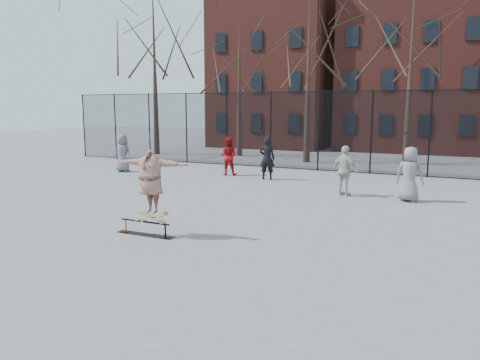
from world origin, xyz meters
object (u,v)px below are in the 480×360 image
at_px(bystander_red, 228,156).
at_px(bystander_extra, 410,174).
at_px(skater, 151,187).
at_px(bystander_grey, 123,153).
at_px(bystander_white, 345,171).
at_px(skate_rail, 145,229).
at_px(bystander_black, 267,158).
at_px(skateboard, 152,220).

relative_size(bystander_red, bystander_extra, 0.96).
xyz_separation_m(skater, bystander_extra, (5.29, 7.43, -0.32)).
distance_m(bystander_grey, bystander_red, 5.41).
xyz_separation_m(bystander_white, bystander_extra, (2.24, -0.06, 0.02)).
xyz_separation_m(skate_rail, bystander_extra, (5.52, 7.43, 0.80)).
bearing_deg(bystander_extra, bystander_grey, 1.31).
bearing_deg(bystander_extra, bystander_black, -13.10).
bearing_deg(skate_rail, bystander_red, 105.92).
distance_m(bystander_black, bystander_white, 4.67).
height_order(skate_rail, bystander_grey, bystander_grey).
bearing_deg(skate_rail, bystander_black, 94.41).
bearing_deg(skateboard, skate_rail, 180.00).
bearing_deg(skate_rail, skateboard, 0.00).
height_order(bystander_black, bystander_white, bystander_black).
distance_m(skate_rail, bystander_red, 10.72).
bearing_deg(skateboard, bystander_black, 95.69).
distance_m(bystander_grey, bystander_white, 11.56).
height_order(bystander_grey, bystander_extra, bystander_extra).
xyz_separation_m(bystander_black, bystander_extra, (6.27, -2.40, -0.01)).
bearing_deg(skate_rail, bystander_grey, 132.31).
bearing_deg(skate_rail, bystander_white, 66.35).
relative_size(bystander_red, bystander_white, 0.98).
bearing_deg(bystander_white, bystander_black, -8.12).
xyz_separation_m(skateboard, bystander_extra, (5.29, 7.43, 0.53)).
relative_size(skate_rail, bystander_extra, 0.88).
bearing_deg(bystander_extra, bystander_red, -10.84).
height_order(bystander_red, bystander_extra, bystander_extra).
height_order(skate_rail, bystander_extra, bystander_extra).
bearing_deg(bystander_black, bystander_red, -25.10).
bearing_deg(bystander_red, skateboard, 94.56).
relative_size(skate_rail, skater, 0.85).
distance_m(bystander_grey, bystander_extra, 13.79).
xyz_separation_m(bystander_grey, bystander_red, (5.25, 1.29, -0.03)).
distance_m(skate_rail, bystander_extra, 9.29).
height_order(skate_rail, bystander_white, bystander_white).
xyz_separation_m(bystander_red, bystander_extra, (8.45, -2.85, 0.04)).
xyz_separation_m(skate_rail, bystander_white, (3.28, 7.49, 0.78)).
distance_m(bystander_red, bystander_white, 6.81).
bearing_deg(bystander_grey, skateboard, 128.45).
bearing_deg(bystander_white, skateboard, 89.77).
bearing_deg(skate_rail, skater, 0.00).
distance_m(skateboard, skater, 0.84).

